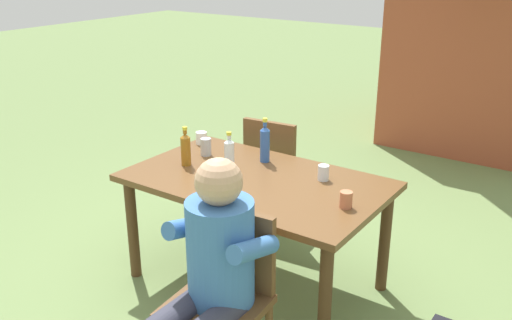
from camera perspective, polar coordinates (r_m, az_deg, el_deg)
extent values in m
plane|color=#6B844C|center=(3.79, 0.00, -12.09)|extent=(24.00, 24.00, 0.00)
cube|color=brown|center=(3.46, 0.00, -2.17)|extent=(1.56, 0.94, 0.04)
cylinder|color=#4C311A|center=(3.77, -12.31, -6.75)|extent=(0.07, 0.07, 0.69)
cylinder|color=#4C311A|center=(3.02, 6.95, -13.92)|extent=(0.07, 0.07, 0.69)
cylinder|color=#4C311A|center=(4.28, -4.77, -2.91)|extent=(0.07, 0.07, 0.69)
cylinder|color=#4C311A|center=(3.63, 12.82, -7.91)|extent=(0.07, 0.07, 0.69)
cube|color=brown|center=(2.81, -4.11, -14.62)|extent=(0.48, 0.48, 0.04)
cube|color=brown|center=(2.83, -1.95, -8.81)|extent=(0.42, 0.07, 0.42)
cylinder|color=brown|center=(3.16, -4.98, -15.20)|extent=(0.04, 0.04, 0.41)
cube|color=brown|center=(4.40, 2.54, -0.96)|extent=(0.48, 0.48, 0.04)
cube|color=brown|center=(4.15, 1.33, 1.10)|extent=(0.42, 0.08, 0.42)
cylinder|color=brown|center=(4.57, 5.71, -3.24)|extent=(0.04, 0.04, 0.41)
cylinder|color=brown|center=(4.72, 1.50, -2.34)|extent=(0.04, 0.04, 0.41)
cylinder|color=brown|center=(4.26, 3.61, -5.06)|extent=(0.04, 0.04, 0.41)
cylinder|color=brown|center=(4.42, -0.83, -4.02)|extent=(0.04, 0.04, 0.41)
cylinder|color=#3D70B2|center=(2.69, -3.59, -9.25)|extent=(0.32, 0.32, 0.52)
sphere|color=tan|center=(2.53, -3.77, -2.20)|extent=(0.22, 0.22, 0.22)
cylinder|color=#383847|center=(2.76, -7.65, -15.06)|extent=(0.14, 0.40, 0.14)
cylinder|color=#3D70B2|center=(2.76, -6.73, -6.69)|extent=(0.09, 0.31, 0.16)
cylinder|color=#3D70B2|center=(2.55, -0.25, -8.96)|extent=(0.09, 0.31, 0.16)
cylinder|color=#996019|center=(3.66, -7.08, 0.87)|extent=(0.06, 0.06, 0.19)
cone|color=#996019|center=(3.62, -7.15, 2.44)|extent=(0.06, 0.06, 0.03)
cylinder|color=#996019|center=(3.61, -7.17, 2.83)|extent=(0.03, 0.03, 0.03)
cylinder|color=yellow|center=(3.61, -7.18, 3.18)|extent=(0.03, 0.03, 0.02)
cylinder|color=white|center=(3.56, -2.70, 0.41)|extent=(0.06, 0.06, 0.18)
cone|color=white|center=(3.53, -2.73, 1.95)|extent=(0.06, 0.06, 0.02)
cylinder|color=white|center=(3.52, -2.73, 2.34)|extent=(0.03, 0.03, 0.02)
cylinder|color=yellow|center=(3.51, -2.74, 2.68)|extent=(0.03, 0.03, 0.02)
cylinder|color=#2D56A3|center=(3.68, 0.90, 1.41)|extent=(0.06, 0.06, 0.21)
cone|color=#2D56A3|center=(3.65, 0.91, 3.20)|extent=(0.06, 0.06, 0.03)
cylinder|color=#2D56A3|center=(3.64, 0.91, 3.64)|extent=(0.03, 0.03, 0.03)
cylinder|color=yellow|center=(3.63, 0.91, 4.04)|extent=(0.03, 0.03, 0.02)
cylinder|color=silver|center=(3.43, 6.80, -1.28)|extent=(0.07, 0.07, 0.09)
cylinder|color=white|center=(4.06, -5.52, 2.22)|extent=(0.08, 0.08, 0.09)
cylinder|color=#B2B7BC|center=(3.83, -5.06, 1.33)|extent=(0.07, 0.07, 0.12)
cylinder|color=#BC6B47|center=(3.09, 9.05, -3.96)|extent=(0.07, 0.07, 0.09)
cube|color=silver|center=(3.49, -5.15, -1.61)|extent=(0.05, 0.18, 0.01)
cube|color=black|center=(3.58, -4.22, -0.97)|extent=(0.03, 0.08, 0.01)
cube|color=#9E472D|center=(6.73, 22.24, 10.44)|extent=(1.72, 1.75, 2.05)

